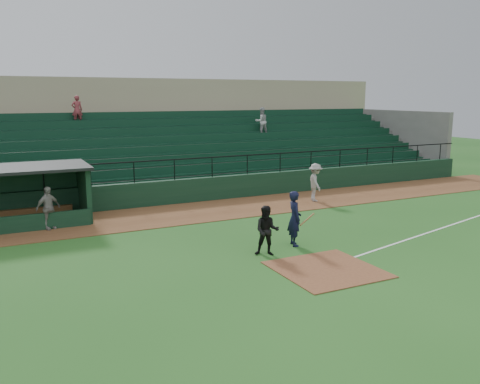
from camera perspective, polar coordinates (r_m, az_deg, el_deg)
name	(u,v)px	position (r m, az deg, el deg)	size (l,w,h in m)	color
ground	(308,260)	(16.54, 7.78, -7.72)	(90.00, 90.00, 0.00)	#23581C
warning_track	(211,210)	(23.33, -3.27, -2.09)	(40.00, 4.00, 0.03)	brown
home_plate_dirt	(327,269)	(15.77, 9.84, -8.67)	(3.00, 3.00, 0.03)	brown
foul_line	(453,224)	(22.63, 23.08, -3.40)	(18.00, 0.09, 0.01)	white
stadium_structure	(156,145)	(30.84, -9.53, 5.26)	(38.00, 13.08, 6.40)	black
batter_at_plate	(295,218)	(17.85, 6.23, -3.00)	(1.12, 0.82, 1.97)	black
umpire	(267,231)	(16.71, 3.08, -4.41)	(0.82, 0.64, 1.69)	black
runner	(315,182)	(25.40, 8.56, 1.09)	(1.23, 0.71, 1.90)	#9A9490
dugout_player_a	(48,208)	(21.19, -20.98, -1.71)	(1.01, 0.42, 1.72)	gray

